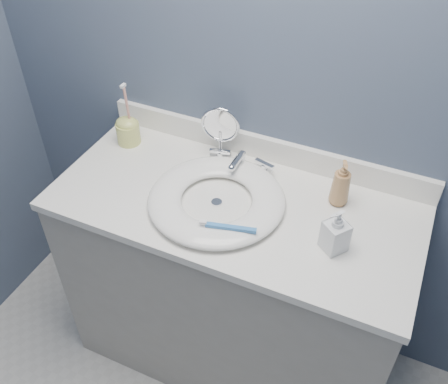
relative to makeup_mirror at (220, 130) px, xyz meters
The scene contains 12 objects.
back_wall 0.26m from the makeup_mirror, 24.50° to the left, with size 2.20×0.02×2.40m, color #49576E.
vanity_cabinet 0.62m from the makeup_mirror, 54.98° to the right, with size 1.20×0.55×0.85m, color #A39E95.
countertop 0.28m from the makeup_mirror, 54.98° to the right, with size 1.22×0.57×0.03m, color white.
backsplash 0.17m from the makeup_mirror, 20.48° to the left, with size 1.22×0.02×0.09m, color white.
basin 0.27m from the makeup_mirror, 68.06° to the right, with size 0.45×0.45×0.04m, color white, non-canonical shape.
drain 0.28m from the makeup_mirror, 68.06° to the right, with size 0.04×0.04×0.01m, color silver.
faucet 0.13m from the makeup_mirror, 23.36° to the right, with size 0.25×0.13×0.07m.
makeup_mirror is the anchor object (origin of this frame).
soap_bottle_amber 0.46m from the makeup_mirror, ahead, with size 0.06×0.06×0.17m, color #AB7C4D.
soap_bottle_clear 0.57m from the makeup_mirror, 28.77° to the right, with size 0.07×0.07×0.15m, color silver.
toothbrush_holder 0.36m from the makeup_mirror, 169.69° to the right, with size 0.09×0.09×0.25m.
toothbrush_lying 0.42m from the makeup_mirror, 61.83° to the right, with size 0.17×0.06×0.02m.
Camera 1 is at (0.47, -0.14, 1.99)m, focal length 40.00 mm.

